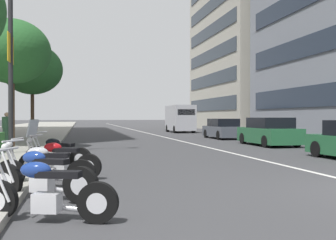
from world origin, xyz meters
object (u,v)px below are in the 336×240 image
(car_far_down_avenue, at_px, (223,129))
(motorcycle_mid_row, at_px, (45,194))
(motorcycle_second_in_row, at_px, (58,161))
(street_tree_far_plaza, at_px, (12,52))
(motorcycle_nearest_camera, at_px, (41,178))
(car_lead_in_lane, at_px, (269,132))
(pedestrian_on_plaza, at_px, (7,128))
(street_lamp_with_banners, at_px, (18,23))
(delivery_van_ahead, at_px, (180,118))
(street_tree_by_lamp_post, at_px, (32,69))
(motorcycle_under_tarp, at_px, (57,156))
(motorcycle_by_sign_pole, at_px, (45,169))

(car_far_down_avenue, bearing_deg, motorcycle_mid_row, 152.86)
(motorcycle_second_in_row, bearing_deg, street_tree_far_plaza, -52.09)
(motorcycle_mid_row, distance_m, motorcycle_nearest_camera, 1.50)
(car_lead_in_lane, relative_size, pedestrian_on_plaza, 2.66)
(car_far_down_avenue, distance_m, street_lamp_with_banners, 16.50)
(motorcycle_second_in_row, distance_m, street_lamp_with_banners, 7.80)
(delivery_van_ahead, xyz_separation_m, street_tree_by_lamp_post, (-12.17, 12.71, 3.08))
(street_tree_by_lamp_post, xyz_separation_m, pedestrian_on_plaza, (-4.44, 0.74, -3.54))
(car_lead_in_lane, relative_size, street_tree_far_plaza, 0.72)
(motorcycle_under_tarp, xyz_separation_m, street_tree_by_lamp_post, (13.93, 2.25, 4.08))
(street_lamp_with_banners, relative_size, pedestrian_on_plaza, 5.28)
(car_far_down_avenue, xyz_separation_m, street_lamp_with_banners, (-10.06, 12.28, 4.50))
(motorcycle_by_sign_pole, relative_size, street_tree_far_plaza, 0.35)
(motorcycle_by_sign_pole, distance_m, street_tree_by_lamp_post, 17.42)
(street_tree_by_lamp_post, bearing_deg, street_tree_far_plaza, 178.01)
(pedestrian_on_plaza, bearing_deg, motorcycle_by_sign_pole, -46.38)
(car_far_down_avenue, bearing_deg, pedestrian_on_plaza, 110.48)
(motorcycle_nearest_camera, relative_size, pedestrian_on_plaza, 1.23)
(motorcycle_by_sign_pole, bearing_deg, motorcycle_second_in_row, -85.09)
(street_lamp_with_banners, height_order, street_tree_far_plaza, street_lamp_with_banners)
(street_tree_by_lamp_post, bearing_deg, motorcycle_nearest_camera, -173.10)
(motorcycle_mid_row, xyz_separation_m, car_far_down_avenue, (20.12, -10.45, 0.27))
(car_far_down_avenue, relative_size, street_tree_by_lamp_post, 0.70)
(motorcycle_second_in_row, bearing_deg, motorcycle_under_tarp, -63.84)
(motorcycle_by_sign_pole, bearing_deg, delivery_van_ahead, -96.73)
(motorcycle_second_in_row, bearing_deg, street_lamp_with_banners, -50.61)
(street_lamp_with_banners, bearing_deg, motorcycle_second_in_row, -163.26)
(delivery_van_ahead, bearing_deg, street_lamp_with_banners, 151.33)
(delivery_van_ahead, relative_size, street_tree_by_lamp_post, 0.85)
(motorcycle_mid_row, distance_m, motorcycle_under_tarp, 5.65)
(motorcycle_under_tarp, relative_size, pedestrian_on_plaza, 1.18)
(car_far_down_avenue, bearing_deg, street_tree_by_lamp_post, 92.75)
(motorcycle_mid_row, bearing_deg, street_tree_far_plaza, -60.55)
(motorcycle_mid_row, distance_m, street_lamp_with_banners, 11.28)
(motorcycle_under_tarp, bearing_deg, motorcycle_mid_row, 122.54)
(motorcycle_mid_row, bearing_deg, motorcycle_nearest_camera, -63.99)
(car_far_down_avenue, height_order, street_lamp_with_banners, street_lamp_with_banners)
(street_tree_by_lamp_post, height_order, pedestrian_on_plaza, street_tree_by_lamp_post)
(pedestrian_on_plaza, bearing_deg, street_tree_far_plaza, -41.72)
(motorcycle_nearest_camera, distance_m, street_tree_by_lamp_post, 18.67)
(motorcycle_nearest_camera, relative_size, motorcycle_second_in_row, 0.97)
(street_tree_far_plaza, height_order, pedestrian_on_plaza, street_tree_far_plaza)
(motorcycle_nearest_camera, distance_m, motorcycle_under_tarp, 4.16)
(motorcycle_nearest_camera, xyz_separation_m, motorcycle_by_sign_pole, (1.29, 0.05, -0.01))
(car_far_down_avenue, bearing_deg, motorcycle_second_in_row, 147.03)
(car_lead_in_lane, bearing_deg, delivery_van_ahead, 1.23)
(motorcycle_nearest_camera, relative_size, motorcycle_by_sign_pole, 0.95)
(motorcycle_mid_row, height_order, delivery_van_ahead, delivery_van_ahead)
(motorcycle_under_tarp, xyz_separation_m, street_tree_far_plaza, (7.83, 2.46, 4.18))
(delivery_van_ahead, bearing_deg, motorcycle_by_sign_pole, 160.56)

